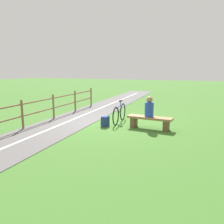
# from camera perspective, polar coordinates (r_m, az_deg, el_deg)

# --- Properties ---
(ground_plane) EXTENTS (80.00, 80.00, 0.00)m
(ground_plane) POSITION_cam_1_polar(r_m,az_deg,el_deg) (9.39, -1.22, -2.54)
(ground_plane) COLOR #3D6B28
(paved_path) EXTENTS (4.58, 36.07, 0.02)m
(paved_path) POSITION_cam_1_polar(r_m,az_deg,el_deg) (7.00, -25.27, -8.11)
(paved_path) COLOR #565454
(paved_path) RESTS_ON ground_plane
(path_centre_line) EXTENTS (2.22, 31.94, 0.00)m
(path_centre_line) POSITION_cam_1_polar(r_m,az_deg,el_deg) (6.99, -25.28, -8.04)
(path_centre_line) COLOR silver
(path_centre_line) RESTS_ON paved_path
(bench) EXTENTS (1.66, 0.53, 0.45)m
(bench) POSITION_cam_1_polar(r_m,az_deg,el_deg) (8.38, 9.44, -2.12)
(bench) COLOR #937047
(bench) RESTS_ON ground_plane
(person_seated) EXTENTS (0.34, 0.34, 0.74)m
(person_seated) POSITION_cam_1_polar(r_m,az_deg,el_deg) (8.30, 9.34, 1.07)
(person_seated) COLOR #2847B7
(person_seated) RESTS_ON bench
(bicycle) EXTENTS (0.18, 1.71, 0.91)m
(bicycle) POSITION_cam_1_polar(r_m,az_deg,el_deg) (9.20, 1.88, -0.36)
(bicycle) COLOR black
(bicycle) RESTS_ON ground_plane
(backpack) EXTENTS (0.26, 0.33, 0.39)m
(backpack) POSITION_cam_1_polar(r_m,az_deg,el_deg) (8.65, -1.74, -2.37)
(backpack) COLOR navy
(backpack) RESTS_ON ground_plane
(fence_roadside) EXTENTS (0.87, 13.64, 1.07)m
(fence_roadside) POSITION_cam_1_polar(r_m,az_deg,el_deg) (8.09, -26.20, -1.13)
(fence_roadside) COLOR brown
(fence_roadside) RESTS_ON ground_plane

